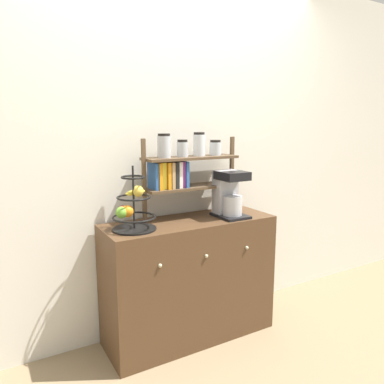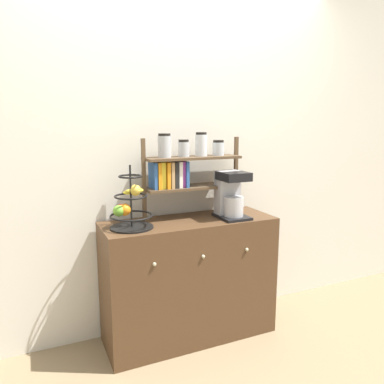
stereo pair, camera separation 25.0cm
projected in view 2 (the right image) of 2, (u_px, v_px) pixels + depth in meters
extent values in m
plane|color=#847051|center=(202.00, 350.00, 2.50)|extent=(12.00, 12.00, 0.00)
cube|color=silver|center=(175.00, 151.00, 2.68)|extent=(7.00, 0.05, 2.60)
cube|color=#4C331E|center=(189.00, 279.00, 2.61)|extent=(1.18, 0.42, 0.85)
sphere|color=#B2AD8C|center=(154.00, 264.00, 2.24)|extent=(0.02, 0.02, 0.02)
sphere|color=#B2AD8C|center=(203.00, 257.00, 2.37)|extent=(0.02, 0.02, 0.02)
sphere|color=#B2AD8C|center=(247.00, 250.00, 2.51)|extent=(0.02, 0.02, 0.02)
cube|color=black|center=(232.00, 217.00, 2.60)|extent=(0.19, 0.25, 0.02)
cube|color=#B7B7BC|center=(227.00, 192.00, 2.63)|extent=(0.16, 0.10, 0.31)
cylinder|color=#B7B7BC|center=(234.00, 206.00, 2.56)|extent=(0.13, 0.13, 0.14)
cube|color=black|center=(234.00, 176.00, 2.53)|extent=(0.18, 0.20, 0.06)
cylinder|color=black|center=(132.00, 227.00, 2.34)|extent=(0.27, 0.27, 0.01)
cylinder|color=black|center=(131.00, 196.00, 2.31)|extent=(0.01, 0.01, 0.39)
torus|color=black|center=(131.00, 216.00, 2.33)|extent=(0.27, 0.27, 0.01)
torus|color=black|center=(131.00, 196.00, 2.31)|extent=(0.21, 0.21, 0.01)
torus|color=black|center=(130.00, 176.00, 2.29)|extent=(0.15, 0.15, 0.01)
sphere|color=red|center=(120.00, 210.00, 2.33)|extent=(0.07, 0.07, 0.07)
sphere|color=#6BAD33|center=(119.00, 211.00, 2.30)|extent=(0.07, 0.07, 0.07)
sphere|color=orange|center=(125.00, 210.00, 2.32)|extent=(0.08, 0.08, 0.08)
ellipsoid|color=yellow|center=(133.00, 191.00, 2.35)|extent=(0.15, 0.08, 0.04)
sphere|color=gold|center=(135.00, 190.00, 2.32)|extent=(0.07, 0.07, 0.07)
cube|color=brown|center=(144.00, 181.00, 2.46)|extent=(0.02, 0.02, 0.55)
cube|color=brown|center=(236.00, 175.00, 2.74)|extent=(0.02, 0.02, 0.55)
cube|color=brown|center=(192.00, 187.00, 2.61)|extent=(0.67, 0.20, 0.02)
cube|color=brown|center=(192.00, 158.00, 2.57)|extent=(0.67, 0.20, 0.02)
cube|color=#2D599E|center=(153.00, 175.00, 2.48)|extent=(0.02, 0.14, 0.18)
cube|color=orange|center=(157.00, 175.00, 2.49)|extent=(0.02, 0.15, 0.18)
cube|color=yellow|center=(161.00, 175.00, 2.50)|extent=(0.03, 0.12, 0.18)
cube|color=orange|center=(165.00, 175.00, 2.51)|extent=(0.02, 0.15, 0.18)
cube|color=tan|center=(169.00, 175.00, 2.52)|extent=(0.02, 0.16, 0.18)
cube|color=black|center=(173.00, 174.00, 2.53)|extent=(0.03, 0.15, 0.18)
cube|color=white|center=(177.00, 174.00, 2.55)|extent=(0.02, 0.14, 0.18)
cube|color=#8C338C|center=(181.00, 174.00, 2.56)|extent=(0.02, 0.12, 0.18)
cube|color=#2D599E|center=(184.00, 174.00, 2.57)|extent=(0.02, 0.16, 0.18)
cylinder|color=#ADB2B7|center=(164.00, 147.00, 2.48)|extent=(0.09, 0.09, 0.14)
cylinder|color=black|center=(164.00, 135.00, 2.46)|extent=(0.08, 0.08, 0.02)
cylinder|color=#ADB2B7|center=(183.00, 149.00, 2.53)|extent=(0.08, 0.08, 0.10)
cylinder|color=black|center=(183.00, 141.00, 2.52)|extent=(0.07, 0.07, 0.02)
cylinder|color=silver|center=(201.00, 145.00, 2.58)|extent=(0.08, 0.08, 0.15)
cylinder|color=black|center=(201.00, 133.00, 2.57)|extent=(0.08, 0.08, 0.02)
cylinder|color=silver|center=(218.00, 149.00, 2.64)|extent=(0.08, 0.08, 0.09)
cylinder|color=black|center=(218.00, 141.00, 2.63)|extent=(0.08, 0.08, 0.02)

